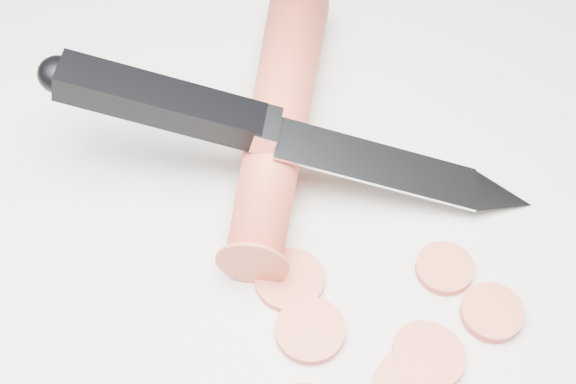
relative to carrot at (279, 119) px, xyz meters
name	(u,v)px	position (x,y,z in m)	size (l,w,h in m)	color
ground	(331,274)	(-0.02, -0.10, -0.02)	(2.40, 2.40, 0.00)	silver
carrot	(279,119)	(0.00, 0.00, 0.00)	(0.04, 0.04, 0.21)	#DF422A
carrot_slice_1	(310,331)	(-0.05, -0.13, -0.02)	(0.04, 0.04, 0.01)	#D8573A
carrot_slice_2	(423,350)	(0.00, -0.17, -0.02)	(0.03, 0.03, 0.01)	#D8573A
carrot_slice_3	(445,268)	(0.04, -0.13, -0.02)	(0.03, 0.03, 0.01)	#D8573A
carrot_slice_4	(429,357)	(0.00, -0.17, -0.02)	(0.04, 0.04, 0.01)	#D8573A
carrot_slice_5	(290,280)	(-0.04, -0.09, -0.02)	(0.04, 0.04, 0.01)	#D8573A
carrot_slice_6	(492,313)	(0.05, -0.16, -0.02)	(0.03, 0.03, 0.01)	#D8573A
kitchen_knife	(295,133)	(-0.01, -0.03, 0.02)	(0.26, 0.20, 0.08)	silver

